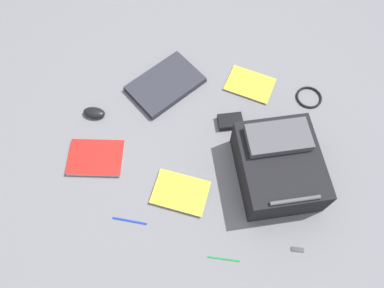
# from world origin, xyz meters

# --- Properties ---
(ground_plane) EXTENTS (3.79, 3.79, 0.00)m
(ground_plane) POSITION_xyz_m (0.00, 0.00, 0.00)
(ground_plane) COLOR slate
(backpack) EXTENTS (0.47, 0.43, 0.22)m
(backpack) POSITION_xyz_m (0.04, 0.36, 0.10)
(backpack) COLOR black
(backpack) RESTS_ON ground_plane
(laptop) EXTENTS (0.42, 0.41, 0.03)m
(laptop) POSITION_xyz_m (-0.35, -0.21, 0.02)
(laptop) COLOR #24242C
(laptop) RESTS_ON ground_plane
(book_blue) EXTENTS (0.19, 0.25, 0.02)m
(book_blue) POSITION_xyz_m (0.20, -0.04, 0.01)
(book_blue) COLOR silver
(book_blue) RESTS_ON ground_plane
(book_manual) EXTENTS (0.22, 0.26, 0.01)m
(book_manual) POSITION_xyz_m (-0.42, 0.21, 0.01)
(book_manual) COLOR silver
(book_manual) RESTS_ON ground_plane
(book_red) EXTENTS (0.21, 0.27, 0.02)m
(book_red) POSITION_xyz_m (0.10, -0.45, 0.01)
(book_red) COLOR silver
(book_red) RESTS_ON ground_plane
(computer_mouse) EXTENTS (0.06, 0.11, 0.04)m
(computer_mouse) POSITION_xyz_m (-0.13, -0.52, 0.02)
(computer_mouse) COLOR black
(computer_mouse) RESTS_ON ground_plane
(cable_coil) EXTENTS (0.13, 0.13, 0.01)m
(cable_coil) POSITION_xyz_m (-0.39, 0.51, 0.01)
(cable_coil) COLOR black
(cable_coil) RESTS_ON ground_plane
(power_brick) EXTENTS (0.11, 0.13, 0.03)m
(power_brick) POSITION_xyz_m (-0.19, 0.14, 0.02)
(power_brick) COLOR black
(power_brick) RESTS_ON ground_plane
(pen_black) EXTENTS (0.01, 0.13, 0.01)m
(pen_black) POSITION_xyz_m (0.45, 0.18, 0.00)
(pen_black) COLOR #198C33
(pen_black) RESTS_ON ground_plane
(pen_blue) EXTENTS (0.01, 0.15, 0.01)m
(pen_blue) POSITION_xyz_m (0.36, -0.23, 0.00)
(pen_blue) COLOR #1933B2
(pen_blue) RESTS_ON ground_plane
(usb_stick) EXTENTS (0.02, 0.05, 0.01)m
(usb_stick) POSITION_xyz_m (0.37, 0.48, 0.00)
(usb_stick) COLOR black
(usb_stick) RESTS_ON ground_plane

